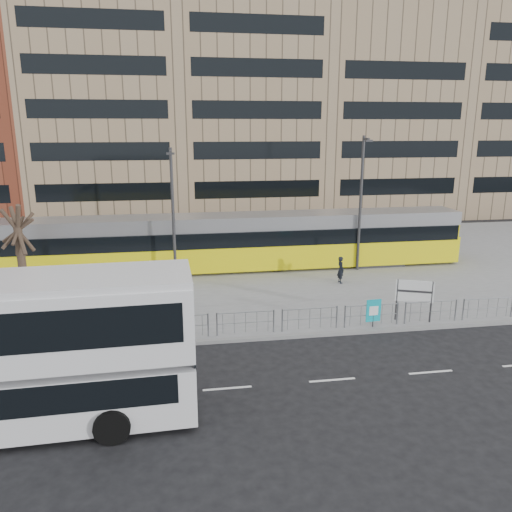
{
  "coord_description": "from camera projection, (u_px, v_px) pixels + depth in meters",
  "views": [
    {
      "loc": [
        -3.53,
        -20.47,
        9.32
      ],
      "look_at": [
        0.65,
        6.0,
        2.36
      ],
      "focal_mm": 35.0,
      "sensor_mm": 36.0,
      "label": 1
    }
  ],
  "objects": [
    {
      "name": "lamp_post_east",
      "position": [
        361.0,
        199.0,
        31.78
      ],
      "size": [
        0.45,
        1.04,
        8.65
      ],
      "color": "#2D2D30",
      "rests_on": "plaza"
    },
    {
      "name": "traffic_light_west",
      "position": [
        88.0,
        301.0,
        21.26
      ],
      "size": [
        0.18,
        0.21,
        3.1
      ],
      "rotation": [
        0.0,
        0.0,
        0.07
      ],
      "color": "#2D2D30",
      "rests_on": "plaza"
    },
    {
      "name": "ad_panel",
      "position": [
        373.0,
        311.0,
        23.4
      ],
      "size": [
        0.72,
        0.09,
        1.35
      ],
      "rotation": [
        0.0,
        0.0,
        0.05
      ],
      "color": "#2D2D30",
      "rests_on": "plaza"
    },
    {
      "name": "pedestrian",
      "position": [
        341.0,
        270.0,
        30.03
      ],
      "size": [
        0.44,
        0.63,
        1.64
      ],
      "primitive_type": "imported",
      "rotation": [
        0.0,
        0.0,
        1.65
      ],
      "color": "black",
      "rests_on": "plaza"
    },
    {
      "name": "ground",
      "position": [
        263.0,
        340.0,
        22.44
      ],
      "size": [
        120.0,
        120.0,
        0.0
      ],
      "primitive_type": "plane",
      "color": "black",
      "rests_on": "ground"
    },
    {
      "name": "bare_tree",
      "position": [
        14.0,
        201.0,
        26.19
      ],
      "size": [
        4.69,
        4.69,
        7.52
      ],
      "color": "#31261B",
      "rests_on": "plaza"
    },
    {
      "name": "tram",
      "position": [
        233.0,
        242.0,
        32.77
      ],
      "size": [
        30.79,
        3.13,
        3.63
      ],
      "rotation": [
        0.0,
        0.0,
        0.01
      ],
      "color": "yellow",
      "rests_on": "plaza"
    },
    {
      "name": "station_sign",
      "position": [
        414.0,
        293.0,
        23.95
      ],
      "size": [
        1.69,
        0.71,
        2.05
      ],
      "rotation": [
        0.0,
        0.0,
        -0.37
      ],
      "color": "#2D2D30",
      "rests_on": "plaza"
    },
    {
      "name": "kerb",
      "position": [
        262.0,
        338.0,
        22.47
      ],
      "size": [
        64.0,
        0.25,
        0.17
      ],
      "primitive_type": "cube",
      "color": "gray",
      "rests_on": "ground"
    },
    {
      "name": "building_row",
      "position": [
        222.0,
        91.0,
        52.19
      ],
      "size": [
        70.4,
        18.4,
        31.2
      ],
      "color": "brown",
      "rests_on": "ground"
    },
    {
      "name": "lamp_post_west",
      "position": [
        173.0,
        211.0,
        28.99
      ],
      "size": [
        0.45,
        1.04,
        8.04
      ],
      "color": "#2D2D30",
      "rests_on": "plaza"
    },
    {
      "name": "plaza",
      "position": [
        233.0,
        267.0,
        33.9
      ],
      "size": [
        64.0,
        24.0,
        0.15
      ],
      "primitive_type": "cube",
      "color": "gray",
      "rests_on": "ground"
    },
    {
      "name": "road_markings",
      "position": [
        307.0,
        382.0,
        18.77
      ],
      "size": [
        62.0,
        0.12,
        0.01
      ],
      "primitive_type": "cube",
      "color": "white",
      "rests_on": "ground"
    },
    {
      "name": "pedestrian_barrier",
      "position": [
        304.0,
        313.0,
        22.98
      ],
      "size": [
        32.07,
        0.07,
        1.1
      ],
      "color": "gray",
      "rests_on": "plaza"
    }
  ]
}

